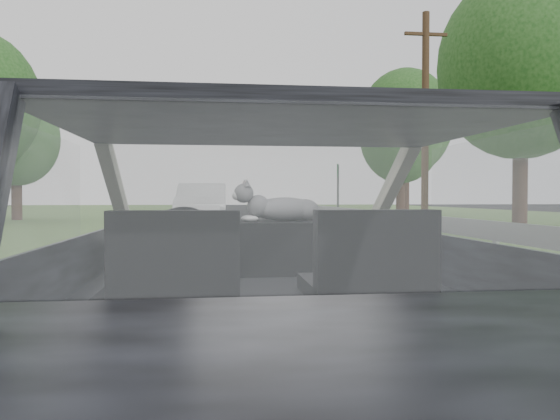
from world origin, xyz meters
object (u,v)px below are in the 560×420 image
object	(u,v)px
other_car	(202,205)
utility_pole	(425,122)
cat	(285,208)
highway_sign	(338,191)
subject_car	(267,286)

from	to	relation	value
other_car	utility_pole	bearing A→B (deg)	-22.52
cat	highway_sign	world-z (taller)	highway_sign
highway_sign	utility_pole	size ratio (longest dim) A/B	0.39
other_car	highway_sign	size ratio (longest dim) A/B	1.77
other_car	highway_sign	xyz separation A→B (m)	(6.79, 7.46, 0.58)
utility_pole	subject_car	bearing A→B (deg)	-114.54
subject_car	other_car	bearing A→B (deg)	92.04
highway_sign	utility_pole	world-z (taller)	utility_pole
subject_car	other_car	world-z (taller)	other_car
subject_car	cat	xyz separation A→B (m)	(0.16, 0.60, 0.35)
subject_car	highway_sign	distance (m)	25.69
utility_pole	cat	bearing A→B (deg)	-114.93
highway_sign	utility_pole	distance (m)	10.80
other_car	utility_pole	world-z (taller)	utility_pole
utility_pole	other_car	bearing A→B (deg)	156.48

